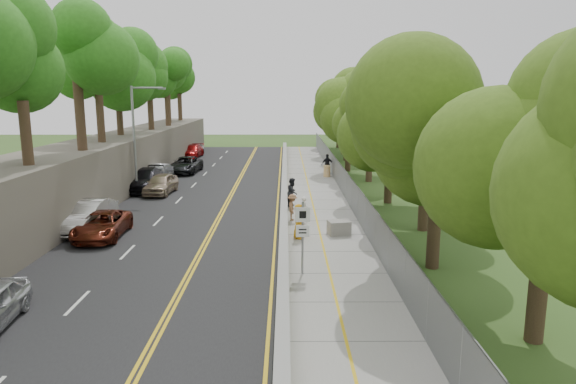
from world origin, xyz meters
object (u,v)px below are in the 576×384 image
Objects in this scene: construction_barrel at (327,171)px; car_2 at (102,225)px; car_1 at (87,216)px; signpost at (303,230)px; person_far at (327,164)px; concrete_block at (339,228)px; painter_0 at (299,221)px; streetlight at (137,133)px.

construction_barrel is 23.68m from car_2.
signpost is at bearing -28.01° from car_1.
signpost is 1.61× the size of person_far.
concrete_block is at bearing 75.92° from person_far.
painter_0 reaches higher than car_2.
construction_barrel is 0.20× the size of car_1.
signpost reaches higher than painter_0.
car_1 is 1.05× the size of car_2.
concrete_block is 13.84m from car_1.
car_2 is at bearing -124.31° from construction_barrel.
construction_barrel is at bearing 83.14° from signpost.
car_1 reaches higher than concrete_block.
signpost is 3.02× the size of construction_barrel.
streetlight is 18.04m from concrete_block.
painter_0 is (11.63, -1.66, 0.09)m from car_1.
person_far is (3.17, 20.95, 0.05)m from painter_0.
car_1 is at bearing -90.79° from streetlight.
painter_0 reaches higher than car_1.
construction_barrel is at bearing 29.21° from streetlight.
concrete_block is (13.66, -11.00, -4.21)m from streetlight.
person_far is at bearing 11.97° from painter_0.
person_far reaches higher than car_2.
car_1 is 24.31m from person_far.
signpost reaches higher than car_2.
signpost is 5.41m from painter_0.
signpost reaches higher than person_far.
car_2 is at bearing 151.58° from signpost.
signpost is 25.37m from construction_barrel.
concrete_block is 0.59× the size of person_far.
signpost is at bearing -96.86° from construction_barrel.
painter_0 is (10.31, -0.27, 0.26)m from car_2.
signpost is 0.62× the size of car_1.
construction_barrel is 19.15m from concrete_block.
concrete_block is 20.28m from person_far.
car_1 is at bearing 176.04° from concrete_block.
painter_0 is at bearing 70.15° from person_far.
car_1 is 1.93m from car_2.
car_1 is at bearing 41.25° from person_far.
streetlight is 7.78× the size of construction_barrel.
construction_barrel is 20.07m from painter_0.
concrete_block is 0.62× the size of painter_0.
signpost is 0.65× the size of car_2.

